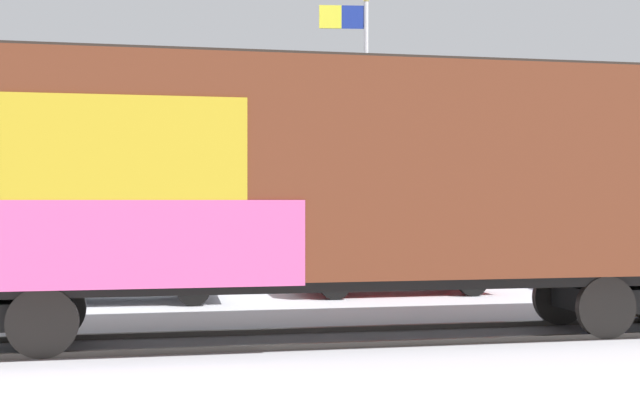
% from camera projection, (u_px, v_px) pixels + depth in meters
% --- Properties ---
extents(ground_plane, '(260.00, 260.00, 0.00)m').
position_uv_depth(ground_plane, '(278.00, 342.00, 12.50)').
color(ground_plane, '#B2B5BC').
extents(track, '(60.02, 3.71, 0.08)m').
position_uv_depth(track, '(324.00, 337.00, 12.66)').
color(track, '#4C4742').
rests_on(track, ground_plane).
extents(freight_car, '(13.62, 3.17, 4.17)m').
position_uv_depth(freight_car, '(331.00, 177.00, 12.67)').
color(freight_car, '#5B2B19').
rests_on(freight_car, ground_plane).
extents(flagpole, '(1.28, 0.31, 7.31)m').
position_uv_depth(flagpole, '(359.00, 105.00, 22.36)').
color(flagpole, silver).
rests_on(flagpole, ground_plane).
extents(hillside, '(134.36, 29.24, 12.87)m').
position_uv_depth(hillside, '(145.00, 173.00, 72.60)').
color(hillside, silver).
rests_on(hillside, ground_plane).
extents(parked_car_silver, '(4.58, 2.22, 1.73)m').
position_uv_depth(parked_car_silver, '(114.00, 260.00, 17.34)').
color(parked_car_silver, '#B7BABF').
rests_on(parked_car_silver, ground_plane).
extents(parked_car_red, '(4.43, 1.91, 1.61)m').
position_uv_depth(parked_car_red, '(390.00, 257.00, 18.89)').
color(parked_car_red, '#B21E1E').
rests_on(parked_car_red, ground_plane).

